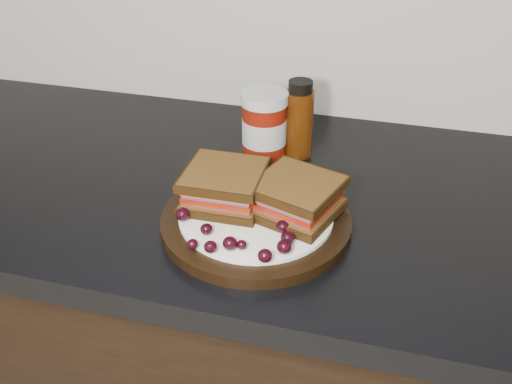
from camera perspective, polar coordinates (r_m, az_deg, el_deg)
base_cabinets at (r=1.29m, az=-6.65°, el=-16.42°), size 3.96×0.58×0.86m
countertop at (r=0.99m, az=-8.27°, el=0.89°), size 3.98×0.60×0.04m
plate at (r=0.84m, az=-0.00°, el=-2.93°), size 0.28×0.28×0.02m
sandwich_left at (r=0.84m, az=-3.15°, el=0.63°), size 0.12×0.12×0.05m
sandwich_right at (r=0.82m, az=4.07°, el=-0.52°), size 0.14×0.14×0.05m
grape_0 at (r=0.82m, az=-7.34°, el=-2.21°), size 0.02×0.02×0.02m
grape_1 at (r=0.79m, az=-4.98°, el=-3.72°), size 0.02×0.02×0.02m
grape_2 at (r=0.76m, az=-6.37°, el=-5.20°), size 0.02×0.02×0.01m
grape_3 at (r=0.76m, az=-4.58°, el=-5.48°), size 0.02×0.02×0.02m
grape_4 at (r=0.76m, az=-2.63°, el=-5.14°), size 0.02×0.02×0.02m
grape_5 at (r=0.76m, az=-1.44°, el=-5.29°), size 0.01×0.01×0.01m
grape_6 at (r=0.74m, az=0.90°, el=-6.38°), size 0.02×0.02×0.02m
grape_7 at (r=0.75m, az=2.84°, el=-5.49°), size 0.02×0.02×0.02m
grape_8 at (r=0.77m, az=3.18°, el=-4.59°), size 0.02×0.02×0.02m
grape_9 at (r=0.79m, az=2.72°, el=-3.46°), size 0.02×0.02×0.02m
grape_10 at (r=0.81m, az=6.01°, el=-2.52°), size 0.02×0.02×0.02m
grape_11 at (r=0.83m, az=4.41°, el=-1.82°), size 0.02×0.02×0.01m
grape_12 at (r=0.85m, az=4.52°, el=-0.67°), size 0.02×0.02×0.02m
grape_13 at (r=0.89m, az=-2.42°, el=0.94°), size 0.02×0.02×0.02m
grape_14 at (r=0.86m, az=-3.67°, el=-0.07°), size 0.02×0.02×0.01m
grape_15 at (r=0.84m, az=-3.94°, el=-0.85°), size 0.02×0.02×0.02m
grape_16 at (r=0.84m, az=-5.69°, el=-1.43°), size 0.02×0.02×0.02m
grape_17 at (r=0.86m, az=-2.14°, el=0.13°), size 0.02×0.02×0.02m
grape_18 at (r=0.87m, az=-5.07°, el=0.15°), size 0.02×0.02×0.02m
grape_19 at (r=0.86m, az=-4.67°, el=-0.21°), size 0.02×0.02×0.02m
condiment_jar at (r=1.00m, az=0.83°, el=6.67°), size 0.09×0.09×0.12m
oil_bottle at (r=1.00m, az=4.34°, el=7.31°), size 0.05×0.05×0.14m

